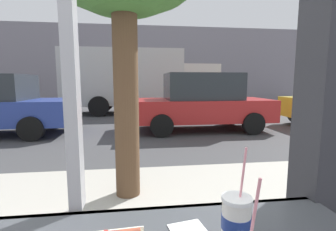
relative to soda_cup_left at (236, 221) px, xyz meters
The scene contains 8 objects.
ground_plane 8.33m from the soda_cup_left, 93.77° to the left, with size 60.00×60.00×0.00m, color #424244.
sidewalk_strip 2.17m from the soda_cup_left, 106.42° to the left, with size 16.00×2.80×0.12m, color #B2ADA3.
window_wall 0.94m from the soda_cup_left, 149.44° to the left, with size 2.77×0.20×2.90m.
building_facade_far 19.79m from the soda_cup_left, 91.58° to the left, with size 28.00×1.20×5.85m, color gray.
soda_cup_left is the anchor object (origin of this frame).
napkin_wrapper 0.19m from the soda_cup_left, 140.95° to the left, with size 0.12×0.09×0.00m, color white.
parked_car_red 7.09m from the soda_cup_left, 75.84° to the left, with size 4.28×1.98×1.77m.
box_truck 11.59m from the soda_cup_left, 90.72° to the left, with size 7.25×2.44×3.01m.
Camera 1 is at (0.24, -0.92, 1.50)m, focal length 26.53 mm.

